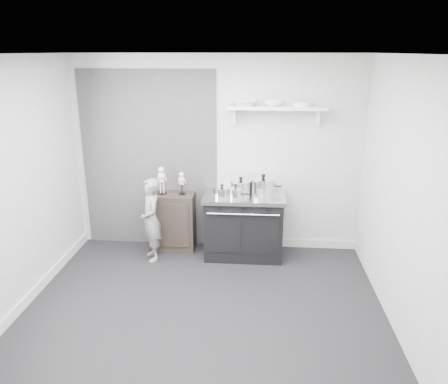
{
  "coord_description": "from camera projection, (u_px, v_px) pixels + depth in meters",
  "views": [
    {
      "loc": [
        0.56,
        -4.09,
        2.73
      ],
      "look_at": [
        0.17,
        0.95,
        1.09
      ],
      "focal_mm": 35.0,
      "sensor_mm": 36.0,
      "label": 1
    }
  ],
  "objects": [
    {
      "name": "ground",
      "position": [
        202.0,
        313.0,
        4.77
      ],
      "size": [
        4.0,
        4.0,
        0.0
      ],
      "primitive_type": "plane",
      "color": "black",
      "rests_on": "ground"
    },
    {
      "name": "room_shell",
      "position": [
        192.0,
        164.0,
        4.41
      ],
      "size": [
        4.02,
        3.62,
        2.71
      ],
      "color": "#ADACAA",
      "rests_on": "ground"
    },
    {
      "name": "wall_shelf",
      "position": [
        276.0,
        109.0,
        5.68
      ],
      "size": [
        1.3,
        0.26,
        0.24
      ],
      "color": "white",
      "rests_on": "room_shell"
    },
    {
      "name": "stove",
      "position": [
        244.0,
        225.0,
        6.0
      ],
      "size": [
        1.1,
        0.69,
        0.88
      ],
      "color": "black",
      "rests_on": "ground"
    },
    {
      "name": "side_cabinet",
      "position": [
        173.0,
        221.0,
        6.21
      ],
      "size": [
        0.63,
        0.37,
        0.82
      ],
      "primitive_type": "cube",
      "color": "black",
      "rests_on": "ground"
    },
    {
      "name": "child",
      "position": [
        151.0,
        220.0,
        5.84
      ],
      "size": [
        0.42,
        0.49,
        1.14
      ],
      "primitive_type": "imported",
      "rotation": [
        0.0,
        0.0,
        -1.13
      ],
      "color": "gray",
      "rests_on": "ground"
    },
    {
      "name": "pot_front_left",
      "position": [
        222.0,
        192.0,
        5.75
      ],
      "size": [
        0.32,
        0.24,
        0.18
      ],
      "color": "silver",
      "rests_on": "stove"
    },
    {
      "name": "pot_back_left",
      "position": [
        241.0,
        186.0,
        5.93
      ],
      "size": [
        0.38,
        0.29,
        0.22
      ],
      "color": "silver",
      "rests_on": "stove"
    },
    {
      "name": "pot_back_right",
      "position": [
        263.0,
        185.0,
        5.91
      ],
      "size": [
        0.43,
        0.34,
        0.27
      ],
      "color": "silver",
      "rests_on": "stove"
    },
    {
      "name": "pot_front_center",
      "position": [
        235.0,
        193.0,
        5.71
      ],
      "size": [
        0.27,
        0.18,
        0.16
      ],
      "color": "silver",
      "rests_on": "stove"
    },
    {
      "name": "skeleton_full",
      "position": [
        162.0,
        178.0,
        6.03
      ],
      "size": [
        0.13,
        0.08,
        0.45
      ],
      "primitive_type": null,
      "color": "silver",
      "rests_on": "side_cabinet"
    },
    {
      "name": "skeleton_torso",
      "position": [
        182.0,
        182.0,
        6.02
      ],
      "size": [
        0.1,
        0.07,
        0.37
      ],
      "primitive_type": null,
      "color": "silver",
      "rests_on": "side_cabinet"
    },
    {
      "name": "bowl_large",
      "position": [
        245.0,
        103.0,
        5.68
      ],
      "size": [
        0.33,
        0.33,
        0.08
      ],
      "primitive_type": "imported",
      "color": "white",
      "rests_on": "wall_shelf"
    },
    {
      "name": "bowl_small",
      "position": [
        273.0,
        103.0,
        5.65
      ],
      "size": [
        0.23,
        0.23,
        0.07
      ],
      "primitive_type": "imported",
      "color": "white",
      "rests_on": "wall_shelf"
    },
    {
      "name": "plate_stack",
      "position": [
        302.0,
        104.0,
        5.63
      ],
      "size": [
        0.24,
        0.24,
        0.06
      ],
      "primitive_type": "cylinder",
      "color": "white",
      "rests_on": "wall_shelf"
    }
  ]
}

